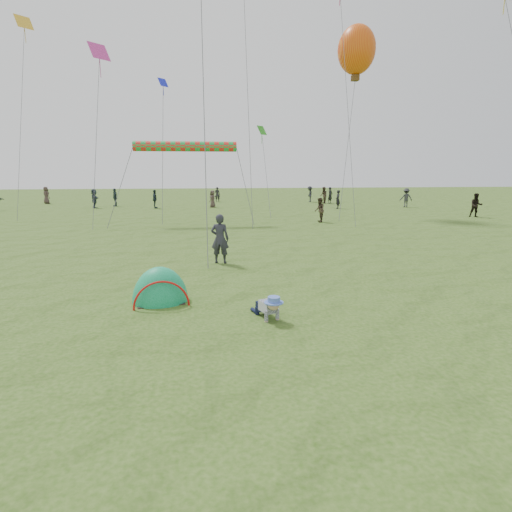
{
  "coord_description": "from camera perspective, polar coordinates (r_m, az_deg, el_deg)",
  "views": [
    {
      "loc": [
        -0.32,
        -8.91,
        3.48
      ],
      "look_at": [
        1.08,
        2.5,
        1.0
      ],
      "focal_mm": 28.0,
      "sensor_mm": 36.0,
      "label": 1
    }
  ],
  "objects": [
    {
      "name": "standing_adult",
      "position": [
        15.13,
        -5.18,
        2.46
      ],
      "size": [
        0.76,
        0.58,
        1.88
      ],
      "primitive_type": "imported",
      "rotation": [
        0.0,
        0.0,
        2.93
      ],
      "color": "#292933",
      "rests_on": "ground"
    },
    {
      "name": "ground",
      "position": [
        9.57,
        -4.66,
        -9.19
      ],
      "size": [
        140.0,
        140.0,
        0.0
      ],
      "primitive_type": "plane",
      "color": "#2B4D11"
    },
    {
      "name": "crowd_person_2",
      "position": [
        38.37,
        -14.26,
        7.89
      ],
      "size": [
        0.5,
        1.03,
        1.7
      ],
      "primitive_type": "imported",
      "rotation": [
        0.0,
        0.0,
        1.66
      ],
      "color": "#1E2A35",
      "rests_on": "ground"
    },
    {
      "name": "diamond_kite_5",
      "position": [
        31.37,
        -21.52,
        25.56
      ],
      "size": [
        1.37,
        1.37,
        1.12
      ],
      "primitive_type": "plane",
      "rotation": [
        1.05,
        0.0,
        0.79
      ],
      "color": "#DA379A"
    },
    {
      "name": "crowd_person_6",
      "position": [
        37.63,
        11.6,
        7.92
      ],
      "size": [
        0.46,
        0.65,
        1.68
      ],
      "primitive_type": "imported",
      "rotation": [
        0.0,
        0.0,
        4.62
      ],
      "color": "black",
      "rests_on": "ground"
    },
    {
      "name": "crowd_person_10",
      "position": [
        38.37,
        -6.23,
        8.11
      ],
      "size": [
        0.8,
        0.92,
        1.6
      ],
      "primitive_type": "imported",
      "rotation": [
        0.0,
        0.0,
        5.17
      ],
      "color": "#463834",
      "rests_on": "ground"
    },
    {
      "name": "popup_tent",
      "position": [
        11.18,
        -13.46,
        -6.31
      ],
      "size": [
        1.66,
        1.44,
        1.91
      ],
      "primitive_type": "ellipsoid",
      "rotation": [
        0.0,
        0.0,
        0.16
      ],
      "color": "#018437",
      "rests_on": "ground"
    },
    {
      "name": "crowd_person_3",
      "position": [
        45.04,
        7.68,
        8.75
      ],
      "size": [
        0.72,
        1.16,
        1.73
      ],
      "primitive_type": "imported",
      "rotation": [
        0.0,
        0.0,
        4.64
      ],
      "color": "#212227",
      "rests_on": "ground"
    },
    {
      "name": "crowd_person_1",
      "position": [
        43.19,
        9.64,
        8.57
      ],
      "size": [
        0.68,
        0.86,
        1.75
      ],
      "primitive_type": "imported",
      "rotation": [
        0.0,
        0.0,
        4.7
      ],
      "color": "#3F3228",
      "rests_on": "ground"
    },
    {
      "name": "diamond_kite_7",
      "position": [
        38.69,
        -30.25,
        26.91
      ],
      "size": [
        1.24,
        1.24,
        1.01
      ],
      "primitive_type": "plane",
      "rotation": [
        1.05,
        0.0,
        0.79
      ],
      "color": "yellow"
    },
    {
      "name": "diamond_kite_4",
      "position": [
        32.09,
        -13.15,
        23.0
      ],
      "size": [
        0.75,
        0.75,
        0.61
      ],
      "primitive_type": "plane",
      "rotation": [
        1.05,
        0.0,
        0.79
      ],
      "color": "#1B23E2"
    },
    {
      "name": "rainbow_tube_kite",
      "position": [
        27.1,
        -10.05,
        15.16
      ],
      "size": [
        6.58,
        0.64,
        0.64
      ],
      "primitive_type": "cylinder",
      "rotation": [
        0.0,
        1.57,
        0.0
      ],
      "color": "red"
    },
    {
      "name": "balloon_kite",
      "position": [
        34.94,
        14.15,
        26.33
      ],
      "size": [
        2.86,
        2.86,
        4.0
      ],
      "primitive_type": null,
      "color": "orange"
    },
    {
      "name": "crowd_person_7",
      "position": [
        34.36,
        28.92,
        6.36
      ],
      "size": [
        1.07,
        0.98,
        1.78
      ],
      "primitive_type": "imported",
      "rotation": [
        0.0,
        0.0,
        5.85
      ],
      "color": "black",
      "rests_on": "ground"
    },
    {
      "name": "crowd_person_0",
      "position": [
        43.49,
        10.56,
        8.53
      ],
      "size": [
        0.74,
        0.71,
        1.71
      ],
      "primitive_type": "imported",
      "rotation": [
        0.0,
        0.0,
        0.68
      ],
      "color": "black",
      "rests_on": "ground"
    },
    {
      "name": "crowd_person_12",
      "position": [
        45.26,
        -5.55,
        8.75
      ],
      "size": [
        0.62,
        0.44,
        1.62
      ],
      "primitive_type": "imported",
      "rotation": [
        0.0,
        0.0,
        3.05
      ],
      "color": "black",
      "rests_on": "ground"
    },
    {
      "name": "diamond_kite_3",
      "position": [
        34.56,
        0.85,
        17.52
      ],
      "size": [
        0.92,
        0.92,
        0.75
      ],
      "primitive_type": "plane",
      "rotation": [
        1.05,
        0.0,
        0.79
      ],
      "color": "green"
    },
    {
      "name": "crowd_person_13",
      "position": [
        27.5,
        9.06,
        6.5
      ],
      "size": [
        0.77,
        0.91,
        1.66
      ],
      "primitive_type": "imported",
      "rotation": [
        0.0,
        0.0,
        4.52
      ],
      "color": "#3D3124",
      "rests_on": "ground"
    },
    {
      "name": "crawling_toddler",
      "position": [
        9.55,
        1.84,
        -7.18
      ],
      "size": [
        0.83,
        0.97,
        0.63
      ],
      "primitive_type": null,
      "rotation": [
        0.0,
        0.0,
        0.36
      ],
      "color": "black",
      "rests_on": "ground"
    },
    {
      "name": "crowd_person_11",
      "position": [
        40.42,
        -22.1,
        7.62
      ],
      "size": [
        1.15,
        1.7,
        1.76
      ],
      "primitive_type": "imported",
      "rotation": [
        0.0,
        0.0,
        2.0
      ],
      "color": "#2A3444",
      "rests_on": "ground"
    },
    {
      "name": "crowd_person_8",
      "position": [
        41.61,
        -19.5,
        7.9
      ],
      "size": [
        0.84,
        1.1,
        1.73
      ],
      "primitive_type": "imported",
      "rotation": [
        0.0,
        0.0,
        5.19
      ],
      "color": "#2E3E46",
      "rests_on": "ground"
    },
    {
      "name": "crowd_person_9",
      "position": [
        40.95,
        20.65,
        7.8
      ],
      "size": [
        1.25,
        0.85,
        1.79
      ],
      "primitive_type": "imported",
      "rotation": [
        0.0,
        0.0,
        2.97
      ],
      "color": "#2F3034",
      "rests_on": "ground"
    },
    {
      "name": "crowd_person_4",
      "position": [
        47.87,
        -27.78,
        7.7
      ],
      "size": [
        1.02,
        0.99,
        1.77
      ],
      "primitive_type": "imported",
      "rotation": [
        0.0,
        0.0,
        2.43
      ],
      "color": "#453532",
      "rests_on": "ground"
    }
  ]
}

